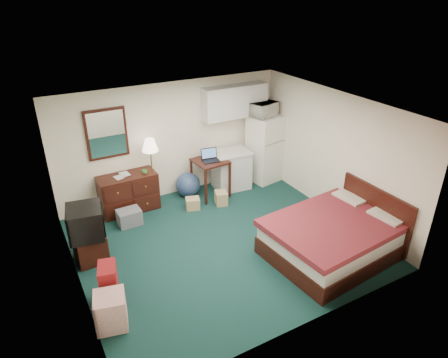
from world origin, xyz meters
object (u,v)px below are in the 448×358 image
fridge (264,148)px  suitcase (109,284)px  kitchen_counter (231,170)px  floor_lamp (152,173)px  bed (332,239)px  tv_stand (90,247)px  desk (210,178)px  dresser (129,193)px

fridge → suitcase: (-4.30, -2.32, -0.47)m
fridge → kitchen_counter: bearing=169.9°
floor_lamp → bed: bearing=-56.3°
kitchen_counter → fridge: size_ratio=0.54×
tv_stand → desk: bearing=16.6°
desk → tv_stand: 3.05m
floor_lamp → fridge: 2.74m
dresser → suitcase: size_ratio=1.82×
kitchen_counter → tv_stand: (-3.45, -1.16, -0.18)m
bed → desk: bearing=100.6°
dresser → fridge: fridge is taller
dresser → tv_stand: dresser is taller
bed → dresser: bearing=123.9°
floor_lamp → kitchen_counter: 1.88m
dresser → tv_stand: bearing=-130.6°
kitchen_counter → suitcase: bearing=-140.5°
floor_lamp → suitcase: 2.89m
kitchen_counter → fridge: bearing=4.8°
desk → bed: 3.07m
dresser → kitchen_counter: bearing=-4.0°
desk → suitcase: desk is taller
floor_lamp → bed: 3.78m
kitchen_counter → fridge: (0.89, -0.01, 0.37)m
kitchen_counter → bed: 3.07m
suitcase → dresser: bearing=81.7°
fridge → bed: size_ratio=0.76×
bed → suitcase: bearing=163.4°
bed → floor_lamp: bearing=118.5°
fridge → tv_stand: fridge is taller
fridge → suitcase: 4.91m
desk → tv_stand: size_ratio=1.59×
desk → bed: desk is taller
floor_lamp → bed: size_ratio=0.72×
fridge → suitcase: bearing=-161.4°
dresser → bed: (2.60, -3.20, -0.06)m
desk → tv_stand: (-2.85, -1.05, -0.18)m
kitchen_counter → suitcase: 4.13m
desk → floor_lamp: bearing=167.4°
fridge → suitcase: size_ratio=2.47×
suitcase → floor_lamp: bearing=71.6°
dresser → suitcase: (-1.05, -2.46, -0.08)m
fridge → desk: bearing=174.3°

